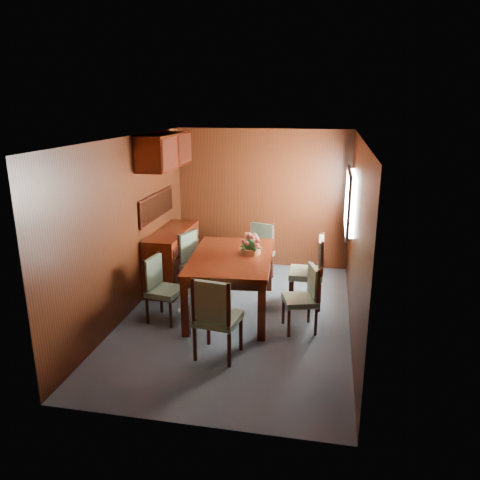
% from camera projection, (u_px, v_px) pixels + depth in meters
% --- Properties ---
extents(ground, '(4.50, 4.50, 0.00)m').
position_uv_depth(ground, '(237.00, 317.00, 6.39)').
color(ground, '#3F4C56').
rests_on(ground, ground).
extents(room_shell, '(3.06, 4.52, 2.41)m').
position_uv_depth(room_shell, '(234.00, 195.00, 6.25)').
color(room_shell, black).
rests_on(room_shell, ground).
extents(sideboard, '(0.48, 1.40, 0.90)m').
position_uv_depth(sideboard, '(173.00, 258.00, 7.43)').
color(sideboard, '#351006').
rests_on(sideboard, ground).
extents(dining_table, '(1.22, 1.82, 0.82)m').
position_uv_depth(dining_table, '(232.00, 263.00, 6.41)').
color(dining_table, '#351006').
rests_on(dining_table, ground).
extents(chair_left_near, '(0.47, 0.48, 0.89)m').
position_uv_depth(chair_left_near, '(160.00, 285.00, 6.21)').
color(chair_left_near, black).
rests_on(chair_left_near, ground).
extents(chair_left_far, '(0.56, 0.57, 0.96)m').
position_uv_depth(chair_left_far, '(194.00, 260.00, 7.08)').
color(chair_left_far, black).
rests_on(chair_left_far, ground).
extents(chair_right_near, '(0.50, 0.51, 0.88)m').
position_uv_depth(chair_right_near, '(305.00, 294.00, 5.93)').
color(chair_right_near, black).
rests_on(chair_right_near, ground).
extents(chair_right_far, '(0.48, 0.49, 1.03)m').
position_uv_depth(chair_right_far, '(312.00, 267.00, 6.63)').
color(chair_right_far, black).
rests_on(chair_right_far, ground).
extents(chair_head, '(0.54, 0.52, 1.00)m').
position_uv_depth(chair_head, '(215.00, 314.00, 5.22)').
color(chair_head, black).
rests_on(chair_head, ground).
extents(chair_foot, '(0.55, 0.54, 0.94)m').
position_uv_depth(chair_foot, '(259.00, 248.00, 7.67)').
color(chair_foot, black).
rests_on(chair_foot, ground).
extents(flower_centerpiece, '(0.30, 0.30, 0.30)m').
position_uv_depth(flower_centerpiece, '(251.00, 244.00, 6.40)').
color(flower_centerpiece, '#B86B38').
rests_on(flower_centerpiece, dining_table).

